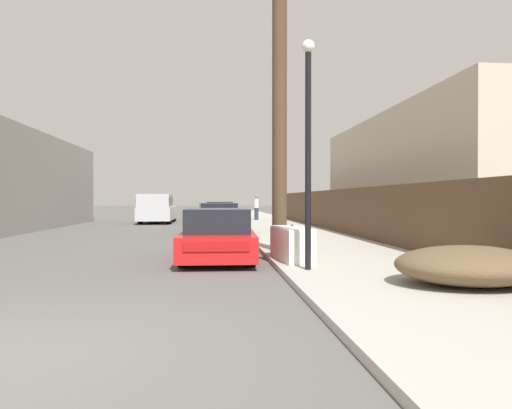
{
  "coord_description": "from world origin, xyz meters",
  "views": [
    {
      "loc": [
        1.82,
        -4.48,
        1.5
      ],
      "look_at": [
        3.23,
        9.87,
        1.35
      ],
      "focal_mm": 32.0,
      "sensor_mm": 36.0,
      "label": 1
    }
  ],
  "objects_px": {
    "pedestrian": "(256,207)",
    "utility_pole": "(280,76)",
    "pickup_truck": "(157,209)",
    "car_parked_far": "(219,213)",
    "brush_pile": "(469,265)",
    "car_parked_mid": "(217,219)",
    "street_lamp": "(308,136)",
    "parked_sports_car_red": "(218,237)",
    "discarded_fridge": "(292,244)"
  },
  "relations": [
    {
      "from": "car_parked_mid",
      "to": "pedestrian",
      "type": "xyz_separation_m",
      "value": [
        2.79,
        10.17,
        0.36
      ]
    },
    {
      "from": "utility_pole",
      "to": "street_lamp",
      "type": "relative_size",
      "value": 2.06
    },
    {
      "from": "parked_sports_car_red",
      "to": "pickup_truck",
      "type": "bearing_deg",
      "value": 103.14
    },
    {
      "from": "discarded_fridge",
      "to": "utility_pole",
      "type": "xyz_separation_m",
      "value": [
        0.02,
        1.99,
        4.35
      ]
    },
    {
      "from": "street_lamp",
      "to": "car_parked_mid",
      "type": "bearing_deg",
      "value": 97.76
    },
    {
      "from": "car_parked_far",
      "to": "utility_pole",
      "type": "height_order",
      "value": "utility_pole"
    },
    {
      "from": "parked_sports_car_red",
      "to": "car_parked_far",
      "type": "bearing_deg",
      "value": 90.88
    },
    {
      "from": "pickup_truck",
      "to": "pedestrian",
      "type": "distance_m",
      "value": 6.67
    },
    {
      "from": "car_parked_mid",
      "to": "utility_pole",
      "type": "relative_size",
      "value": 0.49
    },
    {
      "from": "utility_pole",
      "to": "brush_pile",
      "type": "relative_size",
      "value": 3.9
    },
    {
      "from": "discarded_fridge",
      "to": "car_parked_far",
      "type": "height_order",
      "value": "car_parked_far"
    },
    {
      "from": "car_parked_far",
      "to": "pickup_truck",
      "type": "height_order",
      "value": "pickup_truck"
    },
    {
      "from": "brush_pile",
      "to": "pedestrian",
      "type": "bearing_deg",
      "value": 92.62
    },
    {
      "from": "car_parked_mid",
      "to": "parked_sports_car_red",
      "type": "bearing_deg",
      "value": -93.49
    },
    {
      "from": "pickup_truck",
      "to": "utility_pole",
      "type": "relative_size",
      "value": 0.63
    },
    {
      "from": "brush_pile",
      "to": "pedestrian",
      "type": "xyz_separation_m",
      "value": [
        -1.1,
        23.94,
        0.55
      ]
    },
    {
      "from": "pickup_truck",
      "to": "car_parked_far",
      "type": "bearing_deg",
      "value": 168.08
    },
    {
      "from": "parked_sports_car_red",
      "to": "brush_pile",
      "type": "relative_size",
      "value": 1.74
    },
    {
      "from": "utility_pole",
      "to": "car_parked_mid",
      "type": "bearing_deg",
      "value": 100.48
    },
    {
      "from": "parked_sports_car_red",
      "to": "street_lamp",
      "type": "height_order",
      "value": "street_lamp"
    },
    {
      "from": "parked_sports_car_red",
      "to": "car_parked_far",
      "type": "xyz_separation_m",
      "value": [
        0.3,
        17.38,
        0.06
      ]
    },
    {
      "from": "street_lamp",
      "to": "pedestrian",
      "type": "xyz_separation_m",
      "value": [
        1.16,
        22.1,
        -1.77
      ]
    },
    {
      "from": "pickup_truck",
      "to": "brush_pile",
      "type": "xyz_separation_m",
      "value": [
        7.62,
        -22.54,
        -0.49
      ]
    },
    {
      "from": "parked_sports_car_red",
      "to": "utility_pole",
      "type": "xyz_separation_m",
      "value": [
        1.68,
        0.93,
        4.26
      ]
    },
    {
      "from": "car_parked_mid",
      "to": "brush_pile",
      "type": "bearing_deg",
      "value": -77.08
    },
    {
      "from": "parked_sports_car_red",
      "to": "car_parked_mid",
      "type": "distance_m",
      "value": 9.43
    },
    {
      "from": "parked_sports_car_red",
      "to": "car_parked_mid",
      "type": "xyz_separation_m",
      "value": [
        0.11,
        9.43,
        0.05
      ]
    },
    {
      "from": "discarded_fridge",
      "to": "pedestrian",
      "type": "distance_m",
      "value": 20.7
    },
    {
      "from": "pedestrian",
      "to": "utility_pole",
      "type": "bearing_deg",
      "value": -93.72
    },
    {
      "from": "car_parked_far",
      "to": "pedestrian",
      "type": "xyz_separation_m",
      "value": [
        2.59,
        2.22,
        0.35
      ]
    },
    {
      "from": "utility_pole",
      "to": "pedestrian",
      "type": "xyz_separation_m",
      "value": [
        1.22,
        18.67,
        -3.86
      ]
    },
    {
      "from": "car_parked_far",
      "to": "brush_pile",
      "type": "distance_m",
      "value": 22.03
    },
    {
      "from": "street_lamp",
      "to": "brush_pile",
      "type": "xyz_separation_m",
      "value": [
        2.26,
        -1.84,
        -2.32
      ]
    },
    {
      "from": "brush_pile",
      "to": "street_lamp",
      "type": "bearing_deg",
      "value": 140.89
    },
    {
      "from": "car_parked_far",
      "to": "pickup_truck",
      "type": "xyz_separation_m",
      "value": [
        -3.93,
        0.82,
        0.28
      ]
    },
    {
      "from": "car_parked_mid",
      "to": "brush_pile",
      "type": "distance_m",
      "value": 14.31
    },
    {
      "from": "pickup_truck",
      "to": "brush_pile",
      "type": "bearing_deg",
      "value": 108.61
    },
    {
      "from": "discarded_fridge",
      "to": "pickup_truck",
      "type": "xyz_separation_m",
      "value": [
        -5.29,
        19.26,
        0.43
      ]
    },
    {
      "from": "discarded_fridge",
      "to": "car_parked_mid",
      "type": "relative_size",
      "value": 0.41
    },
    {
      "from": "car_parked_far",
      "to": "pedestrian",
      "type": "relative_size",
      "value": 2.49
    },
    {
      "from": "discarded_fridge",
      "to": "car_parked_mid",
      "type": "height_order",
      "value": "car_parked_mid"
    },
    {
      "from": "street_lamp",
      "to": "pedestrian",
      "type": "bearing_deg",
      "value": 86.99
    },
    {
      "from": "pedestrian",
      "to": "street_lamp",
      "type": "bearing_deg",
      "value": -93.01
    },
    {
      "from": "parked_sports_car_red",
      "to": "pickup_truck",
      "type": "height_order",
      "value": "pickup_truck"
    },
    {
      "from": "car_parked_far",
      "to": "pickup_truck",
      "type": "relative_size",
      "value": 0.72
    },
    {
      "from": "parked_sports_car_red",
      "to": "street_lamp",
      "type": "xyz_separation_m",
      "value": [
        1.74,
        -2.51,
        2.18
      ]
    },
    {
      "from": "car_parked_mid",
      "to": "street_lamp",
      "type": "xyz_separation_m",
      "value": [
        1.63,
        -11.94,
        2.13
      ]
    },
    {
      "from": "utility_pole",
      "to": "brush_pile",
      "type": "distance_m",
      "value": 7.25
    },
    {
      "from": "car_parked_far",
      "to": "brush_pile",
      "type": "relative_size",
      "value": 1.76
    },
    {
      "from": "discarded_fridge",
      "to": "pickup_truck",
      "type": "distance_m",
      "value": 19.98
    }
  ]
}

